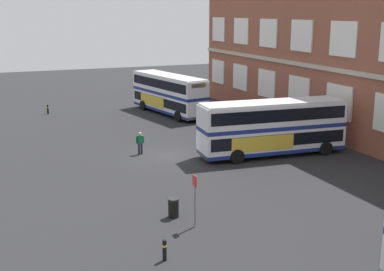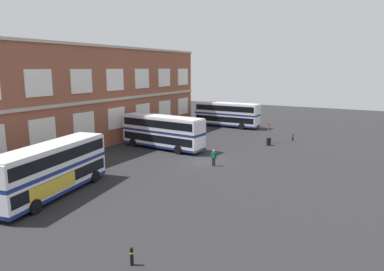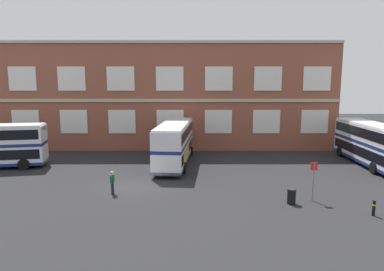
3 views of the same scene
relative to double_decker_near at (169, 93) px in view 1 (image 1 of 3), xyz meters
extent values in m
plane|color=#232326|center=(14.65, -3.69, -2.15)|extent=(120.00, 120.00, 0.00)
cube|color=brown|center=(14.13, 12.31, 4.02)|extent=(44.76, 8.00, 12.33)
cube|color=#B2A893|center=(14.13, 8.23, 3.77)|extent=(44.76, 0.16, 0.36)
cube|color=silver|center=(-5.46, 8.25, 1.30)|extent=(3.13, 0.12, 2.71)
cube|color=silver|center=(0.14, 8.25, 1.30)|extent=(3.13, 0.12, 2.71)
cube|color=silver|center=(5.73, 8.25, 1.30)|extent=(3.13, 0.12, 2.71)
cube|color=silver|center=(11.33, 8.25, 1.30)|extent=(3.13, 0.12, 2.71)
cube|color=silver|center=(16.92, 8.25, 1.30)|extent=(3.13, 0.12, 2.71)
cube|color=silver|center=(-5.46, 8.25, 6.24)|extent=(3.13, 0.12, 2.71)
cube|color=silver|center=(0.14, 8.25, 6.24)|extent=(3.13, 0.12, 2.71)
cube|color=silver|center=(5.73, 8.25, 6.24)|extent=(3.13, 0.12, 2.71)
cube|color=silver|center=(11.33, 8.25, 6.24)|extent=(3.13, 0.12, 2.71)
cube|color=silver|center=(16.92, 8.25, 6.24)|extent=(3.13, 0.12, 2.71)
cube|color=silver|center=(0.00, 0.00, -0.92)|extent=(11.28, 4.59, 1.75)
cube|color=black|center=(0.00, 0.00, -0.71)|extent=(10.86, 4.55, 0.90)
cube|color=navy|center=(0.00, 0.00, 0.10)|extent=(11.28, 4.59, 0.30)
cube|color=silver|center=(0.00, 0.00, 1.03)|extent=(11.28, 4.59, 1.55)
cube|color=black|center=(0.00, 0.00, 1.10)|extent=(10.86, 4.55, 0.90)
cube|color=navy|center=(0.00, 0.00, -1.66)|extent=(11.29, 4.61, 0.28)
cube|color=silver|center=(0.00, 0.00, 1.86)|extent=(11.05, 4.45, 0.12)
cube|color=gold|center=(-1.05, -1.52, -0.84)|extent=(4.76, 0.95, 1.10)
cube|color=yellow|center=(5.37, 1.04, 1.45)|extent=(0.37, 1.64, 0.40)
cylinder|color=black|center=(4.02, -0.52, -1.63)|extent=(1.08, 0.51, 1.04)
cylinder|color=black|center=(3.53, 1.98, -1.63)|extent=(1.08, 0.51, 1.04)
cylinder|color=black|center=(-3.00, -1.88, -1.63)|extent=(1.08, 0.51, 1.04)
cylinder|color=black|center=(-3.48, 0.63, -1.63)|extent=(1.08, 0.51, 1.04)
cube|color=silver|center=(17.77, 1.64, -0.92)|extent=(3.45, 11.17, 1.75)
cube|color=black|center=(17.77, 1.64, -0.71)|extent=(3.45, 10.74, 0.90)
cube|color=navy|center=(17.77, 1.64, 0.10)|extent=(3.45, 11.17, 0.30)
cube|color=silver|center=(17.77, 1.64, 1.03)|extent=(3.45, 11.17, 1.55)
cube|color=black|center=(17.77, 1.64, 1.10)|extent=(3.45, 10.74, 0.90)
cube|color=navy|center=(17.77, 1.64, -1.66)|extent=(3.47, 11.17, 0.28)
cube|color=silver|center=(17.77, 1.64, 1.86)|extent=(3.33, 10.95, 0.12)
cube|color=gold|center=(18.94, 0.22, -0.84)|extent=(0.43, 4.83, 1.10)
cube|color=yellow|center=(18.22, 7.09, 1.45)|extent=(1.66, 0.20, 0.40)
cylinder|color=black|center=(19.36, 5.37, -1.63)|extent=(0.40, 1.06, 1.04)
cylinder|color=black|center=(16.81, 5.58, -1.63)|extent=(0.40, 1.06, 1.04)
cylinder|color=black|center=(18.77, -1.76, -1.63)|extent=(0.40, 1.06, 1.04)
cylinder|color=black|center=(16.22, -1.55, -1.63)|extent=(0.40, 1.06, 1.04)
cylinder|color=black|center=(13.76, -7.23, -1.72)|extent=(0.16, 0.16, 0.85)
cylinder|color=black|center=(13.76, -7.43, -1.72)|extent=(0.16, 0.16, 0.85)
cube|color=#145933|center=(13.76, -7.33, -1.00)|extent=(0.25, 0.40, 0.60)
cylinder|color=#145933|center=(13.77, -7.07, -1.03)|extent=(0.11, 0.11, 0.57)
cylinder|color=#145933|center=(13.76, -7.59, -1.03)|extent=(0.11, 0.11, 0.57)
sphere|color=tan|center=(13.76, -7.33, -0.56)|extent=(0.22, 0.22, 0.22)
cylinder|color=slate|center=(27.61, -8.73, -0.80)|extent=(0.10, 0.10, 2.70)
cube|color=red|center=(27.61, -8.75, 0.27)|extent=(0.44, 0.04, 0.56)
cylinder|color=black|center=(26.03, -9.28, -1.67)|extent=(0.56, 0.56, 0.95)
cylinder|color=black|center=(26.03, -9.28, -1.16)|extent=(0.60, 0.60, 0.08)
cylinder|color=black|center=(30.37, -11.32, -1.67)|extent=(0.18, 0.18, 0.95)
cylinder|color=yellow|center=(30.37, -11.32, -1.47)|extent=(0.19, 0.19, 0.08)
cylinder|color=black|center=(-4.76, -11.74, -1.67)|extent=(0.18, 0.18, 0.95)
cylinder|color=yellow|center=(-4.76, -11.74, -1.47)|extent=(0.19, 0.19, 0.08)
camera|label=1|loc=(49.54, -18.02, 8.40)|focal=47.91mm
camera|label=2|loc=(-17.35, -22.36, 7.72)|focal=32.69mm
camera|label=3|loc=(19.46, -30.55, 5.76)|focal=31.47mm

